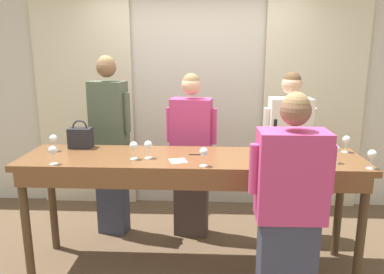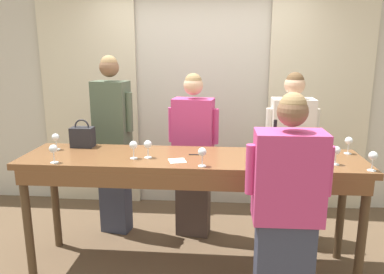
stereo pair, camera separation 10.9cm
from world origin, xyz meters
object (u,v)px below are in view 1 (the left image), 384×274
at_px(wine_glass_back_left, 306,152).
at_px(wine_glass_front_right, 53,151).
at_px(wine_glass_front_mid, 336,150).
at_px(wine_glass_near_host, 53,139).
at_px(guest_pink_top, 191,155).
at_px(guest_cream_sweater, 288,156).
at_px(wine_bottle, 274,145).
at_px(wine_glass_by_bottle, 273,143).
at_px(host_pouring, 289,212).
at_px(wine_glass_back_mid, 372,155).
at_px(handbag, 81,137).
at_px(wine_glass_front_left, 134,146).
at_px(wine_glass_center_left, 148,146).
at_px(guest_olive_jacket, 110,144).
at_px(wine_glass_center_right, 270,152).
at_px(wine_glass_center_mid, 204,153).
at_px(wine_glass_back_right, 291,144).
at_px(tasting_bar, 191,170).
at_px(wine_glass_by_handbag, 346,140).

bearing_deg(wine_glass_back_left, wine_glass_front_right, -178.08).
distance_m(wine_glass_front_mid, wine_glass_near_host, 2.35).
bearing_deg(guest_pink_top, wine_glass_front_right, -138.96).
bearing_deg(guest_cream_sweater, wine_bottle, -110.73).
relative_size(wine_glass_by_bottle, guest_pink_top, 0.09).
relative_size(wine_glass_by_bottle, host_pouring, 0.09).
bearing_deg(wine_glass_back_mid, wine_glass_near_host, 171.70).
distance_m(handbag, wine_glass_front_right, 0.50).
height_order(guest_pink_top, host_pouring, guest_pink_top).
xyz_separation_m(handbag, wine_glass_front_mid, (2.14, -0.37, 0.01)).
relative_size(wine_bottle, wine_glass_front_left, 2.26).
distance_m(wine_glass_center_left, guest_olive_jacket, 0.87).
xyz_separation_m(wine_glass_front_mid, wine_glass_center_left, (-1.48, 0.06, 0.00)).
height_order(wine_glass_front_left, host_pouring, host_pouring).
bearing_deg(wine_glass_center_right, wine_glass_near_host, 170.13).
bearing_deg(guest_pink_top, wine_glass_center_mid, -81.06).
height_order(handbag, host_pouring, host_pouring).
bearing_deg(host_pouring, wine_glass_center_mid, 149.72).
height_order(wine_glass_back_left, wine_glass_back_right, same).
bearing_deg(wine_glass_front_right, host_pouring, -10.89).
relative_size(wine_glass_front_left, guest_cream_sweater, 0.09).
bearing_deg(wine_glass_center_left, wine_glass_front_mid, -2.44).
distance_m(wine_glass_front_left, wine_glass_center_mid, 0.59).
xyz_separation_m(tasting_bar, host_pouring, (0.69, -0.58, -0.10)).
bearing_deg(handbag, guest_cream_sweater, 11.38).
bearing_deg(wine_glass_front_right, wine_glass_back_right, 9.34).
relative_size(wine_glass_front_right, guest_cream_sweater, 0.09).
distance_m(wine_glass_center_left, wine_glass_back_mid, 1.71).
distance_m(wine_bottle, wine_glass_back_left, 0.26).
bearing_deg(wine_glass_front_mid, guest_olive_jacket, 159.13).
height_order(tasting_bar, wine_glass_center_left, wine_glass_center_left).
bearing_deg(wine_glass_near_host, guest_cream_sweater, 13.50).
relative_size(wine_glass_center_right, wine_glass_by_bottle, 1.00).
relative_size(wine_glass_front_left, guest_pink_top, 0.09).
bearing_deg(handbag, wine_glass_front_right, -95.06).
bearing_deg(guest_cream_sweater, tasting_bar, -144.98).
distance_m(tasting_bar, wine_glass_near_host, 1.24).
distance_m(tasting_bar, wine_glass_front_left, 0.52).
relative_size(tasting_bar, wine_glass_center_mid, 19.28).
distance_m(wine_glass_center_left, wine_glass_back_left, 1.24).
relative_size(handbag, guest_cream_sweater, 0.15).
bearing_deg(guest_olive_jacket, tasting_bar, -37.18).
bearing_deg(handbag, host_pouring, -26.14).
relative_size(wine_glass_back_mid, wine_glass_back_right, 1.00).
relative_size(wine_glass_by_handbag, guest_olive_jacket, 0.08).
bearing_deg(tasting_bar, guest_olive_jacket, 142.82).
height_order(wine_glass_center_left, wine_glass_center_right, same).
bearing_deg(wine_glass_center_right, guest_pink_top, 127.97).
distance_m(wine_glass_front_mid, wine_glass_center_right, 0.52).
relative_size(wine_glass_front_left, wine_glass_by_bottle, 1.00).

